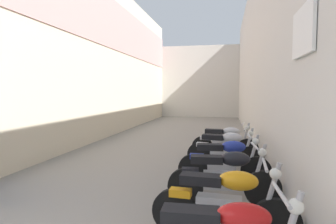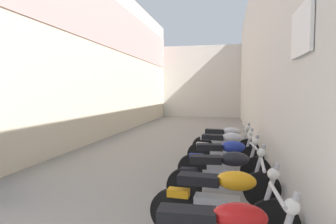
{
  "view_description": "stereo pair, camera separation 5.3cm",
  "coord_description": "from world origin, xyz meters",
  "views": [
    {
      "loc": [
        1.91,
        -0.69,
        1.87
      ],
      "look_at": [
        0.49,
        6.19,
        1.36
      ],
      "focal_mm": 29.82,
      "sensor_mm": 36.0,
      "label": 1
    },
    {
      "loc": [
        1.96,
        -0.68,
        1.87
      ],
      "look_at": [
        0.49,
        6.19,
        1.36
      ],
      "focal_mm": 29.82,
      "sensor_mm": 36.0,
      "label": 2
    }
  ],
  "objects": [
    {
      "name": "motorcycle_fifth",
      "position": [
        1.91,
        6.12,
        0.5
      ],
      "size": [
        1.84,
        0.58,
        1.04
      ],
      "color": "black",
      "rests_on": "ground"
    },
    {
      "name": "motorcycle_sixth",
      "position": [
        1.91,
        7.16,
        0.5
      ],
      "size": [
        1.85,
        0.58,
        1.04
      ],
      "color": "black",
      "rests_on": "ground"
    },
    {
      "name": "motorcycle_fourth",
      "position": [
        1.91,
        4.93,
        0.5
      ],
      "size": [
        1.85,
        0.58,
        1.04
      ],
      "color": "black",
      "rests_on": "ground"
    },
    {
      "name": "building_far_end",
      "position": [
        0.0,
        21.08,
        2.64
      ],
      "size": [
        8.7,
        2.0,
        5.28
      ],
      "primitive_type": "cube",
      "color": "beige",
      "rests_on": "ground"
    },
    {
      "name": "motorcycle_third",
      "position": [
        1.91,
        3.88,
        0.5
      ],
      "size": [
        1.85,
        0.58,
        1.04
      ],
      "color": "black",
      "rests_on": "ground"
    },
    {
      "name": "building_right",
      "position": [
        3.05,
        10.03,
        3.12
      ],
      "size": [
        0.45,
        20.08,
        6.24
      ],
      "color": "beige",
      "rests_on": "ground"
    },
    {
      "name": "motorcycle_second",
      "position": [
        1.91,
        2.77,
        0.5
      ],
      "size": [
        1.85,
        0.58,
        1.04
      ],
      "color": "black",
      "rests_on": "ground"
    },
    {
      "name": "building_left",
      "position": [
        -3.04,
        10.0,
        3.34
      ],
      "size": [
        0.45,
        20.08,
        6.61
      ],
      "color": "beige",
      "rests_on": "ground"
    },
    {
      "name": "ground_plane",
      "position": [
        0.0,
        8.04,
        0.0
      ],
      "size": [
        36.08,
        36.08,
        0.0
      ],
      "primitive_type": "plane",
      "color": "gray"
    }
  ]
}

